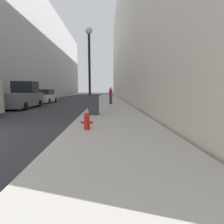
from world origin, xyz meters
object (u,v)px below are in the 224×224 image
at_px(pickup_truck, 22,97).
at_px(pedestrian_on_sidewalk, 111,96).
at_px(parked_sedan_near, 46,97).
at_px(lamppost, 89,60).
at_px(fire_hydrant, 87,121).
at_px(trash_bin, 94,104).

distance_m(pickup_truck, pedestrian_on_sidewalk, 8.26).
height_order(pickup_truck, parked_sedan_near, pickup_truck).
distance_m(lamppost, pedestrian_on_sidewalk, 6.23).
distance_m(fire_hydrant, trash_bin, 4.09).
bearing_deg(lamppost, fire_hydrant, -85.81).
bearing_deg(pickup_truck, trash_bin, -38.32).
xyz_separation_m(pickup_truck, parked_sedan_near, (-0.14, 6.37, -0.20)).
height_order(lamppost, pedestrian_on_sidewalk, lamppost).
bearing_deg(parked_sedan_near, pedestrian_on_sidewalk, -27.16).
bearing_deg(pedestrian_on_sidewalk, lamppost, -106.99).
relative_size(fire_hydrant, pickup_truck, 0.13).
xyz_separation_m(pickup_truck, pedestrian_on_sidewalk, (7.96, 2.21, 0.04)).
bearing_deg(lamppost, pedestrian_on_sidewalk, 73.01).
xyz_separation_m(lamppost, parked_sedan_near, (-6.46, 9.52, -2.95)).
height_order(fire_hydrant, pedestrian_on_sidewalk, pedestrian_on_sidewalk).
height_order(pickup_truck, pedestrian_on_sidewalk, pickup_truck).
height_order(parked_sedan_near, pedestrian_on_sidewalk, pedestrian_on_sidewalk).
relative_size(lamppost, parked_sedan_near, 1.33).
height_order(fire_hydrant, parked_sedan_near, parked_sedan_near).
bearing_deg(pickup_truck, fire_hydrant, -54.27).
relative_size(lamppost, pickup_truck, 1.17).
distance_m(fire_hydrant, lamppost, 7.08).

